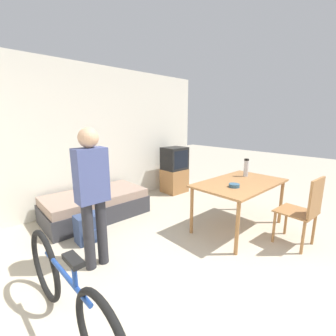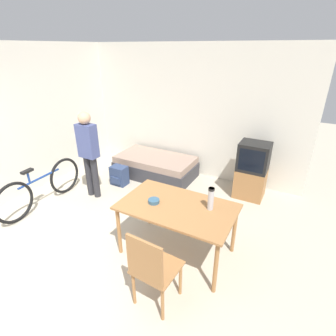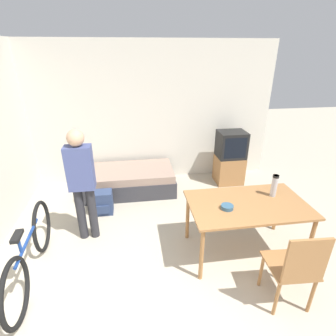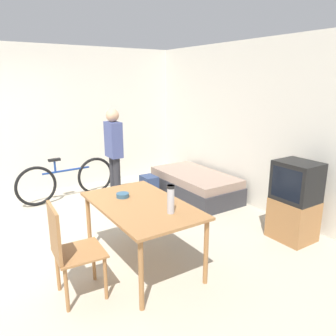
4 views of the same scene
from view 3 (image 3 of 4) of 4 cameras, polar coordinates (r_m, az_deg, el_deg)
name	(u,v)px [view 3 (image 3 of 4)]	position (r m, az deg, el deg)	size (l,w,h in m)	color
wall_back	(142,115)	(5.24, -5.74, 11.51)	(5.24, 0.06, 2.70)	silver
daybed	(129,180)	(5.09, -8.44, -2.63)	(1.71, 0.92, 0.45)	#333338
tv	(230,158)	(5.39, 13.34, 2.18)	(0.53, 0.47, 1.07)	#9E6B3D
dining_table	(247,208)	(3.49, 16.88, -8.40)	(1.47, 0.88, 0.76)	#9E6B3D
wooden_chair	(296,267)	(3.04, 26.16, -18.74)	(0.48, 0.48, 0.98)	#9E6B3D
bicycle	(30,253)	(3.56, -27.76, -16.14)	(0.13, 1.76, 0.77)	black
person_standing	(82,179)	(3.67, -18.29, -2.29)	(0.34, 0.22, 1.62)	#28282D
thermos_flask	(274,185)	(3.65, 22.16, -3.40)	(0.08, 0.08, 0.30)	#B7B7BC
mate_bowl	(227,207)	(3.26, 12.75, -8.29)	(0.15, 0.15, 0.05)	#335670
backpack	(103,203)	(4.51, -14.05, -7.30)	(0.33, 0.27, 0.40)	navy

